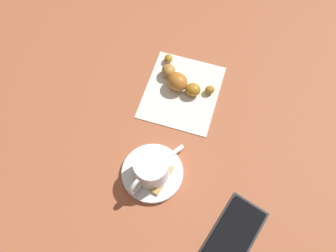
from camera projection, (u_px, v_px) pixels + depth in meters
ground_plane at (161, 127)px, 0.75m from camera, size 1.80×1.80×0.00m
saucer at (152, 173)px, 0.70m from camera, size 0.12×0.12×0.01m
espresso_cup at (151, 169)px, 0.67m from camera, size 0.09×0.07×0.06m
teaspoon at (151, 169)px, 0.70m from camera, size 0.10×0.09×0.01m
sugar_packet at (161, 179)px, 0.69m from camera, size 0.07×0.04×0.01m
napkin at (182, 92)px, 0.79m from camera, size 0.19×0.17×0.00m
croissant at (180, 80)px, 0.78m from camera, size 0.10×0.13×0.04m
cell_phone at (232, 237)px, 0.65m from camera, size 0.17×0.12×0.01m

